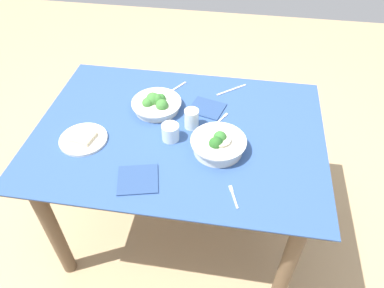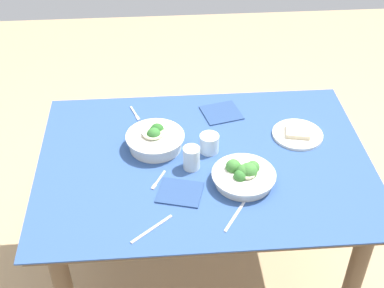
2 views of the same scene
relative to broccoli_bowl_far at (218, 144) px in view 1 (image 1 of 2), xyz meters
name	(u,v)px [view 1 (image 1 of 2)]	position (x,y,z in m)	size (l,w,h in m)	color
ground_plane	(182,224)	(0.19, -0.10, -0.80)	(6.00, 6.00, 0.00)	tan
dining_table	(179,149)	(0.19, -0.10, -0.16)	(1.32, 0.95, 0.76)	#2D4C84
broccoli_bowl_far	(218,144)	(0.00, 0.00, 0.00)	(0.24, 0.24, 0.10)	silver
broccoli_bowl_near	(156,104)	(0.33, -0.24, -0.01)	(0.24, 0.24, 0.09)	silver
bread_side_plate	(83,139)	(0.60, 0.03, -0.03)	(0.21, 0.21, 0.03)	silver
water_glass_center	(192,119)	(0.14, -0.14, 0.01)	(0.07, 0.07, 0.09)	silver
water_glass_side	(170,132)	(0.22, -0.04, 0.00)	(0.08, 0.08, 0.08)	silver
fork_by_far_bowl	(233,196)	(-0.09, 0.24, -0.04)	(0.05, 0.11, 0.00)	#B7B7BC
fork_by_near_bowl	(222,119)	(0.00, -0.21, -0.04)	(0.06, 0.10, 0.00)	#B7B7BC
table_knife_left	(174,90)	(0.27, -0.41, -0.04)	(0.18, 0.01, 0.00)	#B7B7BC
table_knife_right	(231,90)	(-0.02, -0.46, -0.04)	(0.18, 0.01, 0.00)	#B7B7BC
napkin_folded_upper	(207,108)	(0.08, -0.28, -0.04)	(0.16, 0.14, 0.01)	navy
napkin_folded_lower	(138,179)	(0.30, 0.22, -0.04)	(0.16, 0.15, 0.01)	navy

